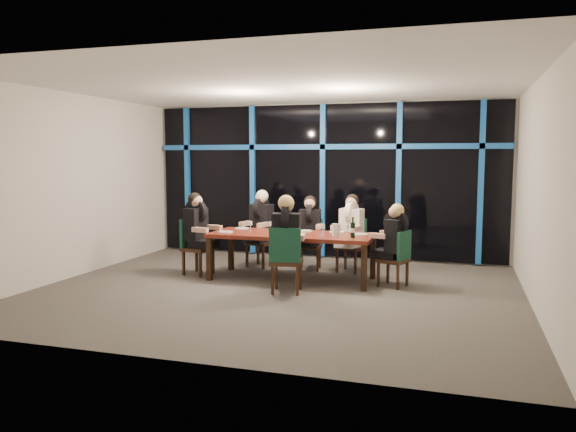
% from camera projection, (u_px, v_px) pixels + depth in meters
% --- Properties ---
extents(room, '(7.04, 7.00, 3.02)m').
position_uv_depth(room, '(276.00, 153.00, 8.06)').
color(room, '#534D49').
rests_on(room, ground).
extents(window_wall, '(6.86, 0.43, 2.94)m').
position_uv_depth(window_wall, '(324.00, 178.00, 10.89)').
color(window_wall, black).
rests_on(window_wall, ground).
extents(dining_table, '(2.60, 1.00, 0.75)m').
position_uv_depth(dining_table, '(292.00, 238.00, 8.96)').
color(dining_table, maroon).
rests_on(dining_table, ground).
extents(chair_far_left, '(0.53, 0.53, 0.94)m').
position_uv_depth(chair_far_left, '(263.00, 237.00, 10.12)').
color(chair_far_left, '#321C10').
rests_on(chair_far_left, ground).
extents(chair_far_mid, '(0.46, 0.46, 0.88)m').
position_uv_depth(chair_far_mid, '(310.00, 241.00, 9.85)').
color(chair_far_mid, '#321C10').
rests_on(chair_far_mid, ground).
extents(chair_far_right, '(0.51, 0.51, 0.91)m').
position_uv_depth(chair_far_right, '(352.00, 242.00, 9.64)').
color(chair_far_right, '#321C10').
rests_on(chair_far_right, ground).
extents(chair_end_left, '(0.51, 0.51, 0.94)m').
position_uv_depth(chair_end_left, '(194.00, 243.00, 9.41)').
color(chair_end_left, '#321C10').
rests_on(chair_end_left, ground).
extents(chair_end_right, '(0.51, 0.51, 0.87)m').
position_uv_depth(chair_end_right, '(398.00, 256.00, 8.45)').
color(chair_end_right, '#321C10').
rests_on(chair_end_right, ground).
extents(chair_near_mid, '(0.52, 0.52, 0.97)m').
position_uv_depth(chair_near_mid, '(286.00, 257.00, 8.04)').
color(chair_near_mid, '#321C10').
rests_on(chair_near_mid, ground).
extents(diner_far_left, '(0.54, 0.63, 0.92)m').
position_uv_depth(diner_far_left, '(260.00, 217.00, 10.01)').
color(diner_far_left, black).
rests_on(diner_far_left, ground).
extents(diner_far_mid, '(0.47, 0.58, 0.86)m').
position_uv_depth(diner_far_mid, '(310.00, 222.00, 9.74)').
color(diner_far_mid, black).
rests_on(diner_far_mid, ground).
extents(diner_far_right, '(0.51, 0.61, 0.89)m').
position_uv_depth(diner_far_right, '(351.00, 222.00, 9.54)').
color(diner_far_right, white).
rests_on(diner_far_right, ground).
extents(diner_end_left, '(0.62, 0.51, 0.91)m').
position_uv_depth(diner_end_left, '(198.00, 221.00, 9.34)').
color(diner_end_left, black).
rests_on(diner_end_left, ground).
extents(diner_end_right, '(0.59, 0.52, 0.84)m').
position_uv_depth(diner_end_right, '(394.00, 233.00, 8.46)').
color(diner_end_right, black).
rests_on(diner_end_right, ground).
extents(diner_near_mid, '(0.52, 0.64, 0.95)m').
position_uv_depth(diner_near_mid, '(287.00, 229.00, 8.09)').
color(diner_near_mid, black).
rests_on(diner_near_mid, ground).
extents(plate_far_left, '(0.24, 0.24, 0.01)m').
position_uv_depth(plate_far_left, '(242.00, 228.00, 9.55)').
color(plate_far_left, white).
rests_on(plate_far_left, dining_table).
extents(plate_far_mid, '(0.24, 0.24, 0.01)m').
position_uv_depth(plate_far_mid, '(305.00, 231.00, 9.20)').
color(plate_far_mid, white).
rests_on(plate_far_mid, dining_table).
extents(plate_far_right, '(0.24, 0.24, 0.01)m').
position_uv_depth(plate_far_right, '(336.00, 232.00, 9.07)').
color(plate_far_right, white).
rests_on(plate_far_right, dining_table).
extents(plate_end_left, '(0.24, 0.24, 0.01)m').
position_uv_depth(plate_end_left, '(226.00, 232.00, 9.08)').
color(plate_end_left, white).
rests_on(plate_end_left, dining_table).
extents(plate_end_right, '(0.24, 0.24, 0.01)m').
position_uv_depth(plate_end_right, '(361.00, 234.00, 8.80)').
color(plate_end_right, white).
rests_on(plate_end_right, dining_table).
extents(plate_near_mid, '(0.24, 0.24, 0.01)m').
position_uv_depth(plate_near_mid, '(291.00, 235.00, 8.66)').
color(plate_near_mid, white).
rests_on(plate_near_mid, dining_table).
extents(wine_bottle, '(0.07, 0.07, 0.32)m').
position_uv_depth(wine_bottle, '(353.00, 230.00, 8.46)').
color(wine_bottle, black).
rests_on(wine_bottle, dining_table).
extents(water_pitcher, '(0.12, 0.11, 0.20)m').
position_uv_depth(water_pitcher, '(336.00, 230.00, 8.60)').
color(water_pitcher, silver).
rests_on(water_pitcher, dining_table).
extents(tea_light, '(0.05, 0.05, 0.03)m').
position_uv_depth(tea_light, '(282.00, 234.00, 8.79)').
color(tea_light, '#F9A44A').
rests_on(tea_light, dining_table).
extents(wine_glass_a, '(0.07, 0.07, 0.18)m').
position_uv_depth(wine_glass_a, '(271.00, 225.00, 9.03)').
color(wine_glass_a, white).
rests_on(wine_glass_a, dining_table).
extents(wine_glass_b, '(0.06, 0.06, 0.16)m').
position_uv_depth(wine_glass_b, '(297.00, 226.00, 9.00)').
color(wine_glass_b, silver).
rests_on(wine_glass_b, dining_table).
extents(wine_glass_c, '(0.07, 0.07, 0.18)m').
position_uv_depth(wine_glass_c, '(323.00, 227.00, 8.73)').
color(wine_glass_c, white).
rests_on(wine_glass_c, dining_table).
extents(wine_glass_d, '(0.06, 0.06, 0.16)m').
position_uv_depth(wine_glass_d, '(250.00, 224.00, 9.25)').
color(wine_glass_d, silver).
rests_on(wine_glass_d, dining_table).
extents(wine_glass_e, '(0.06, 0.06, 0.16)m').
position_uv_depth(wine_glass_e, '(347.00, 227.00, 8.79)').
color(wine_glass_e, silver).
rests_on(wine_glass_e, dining_table).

